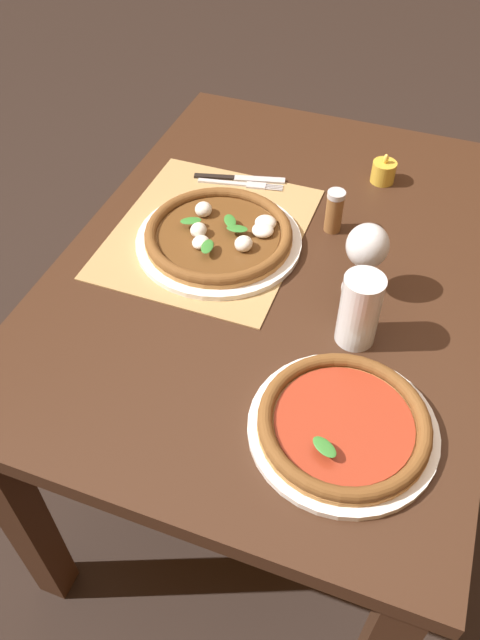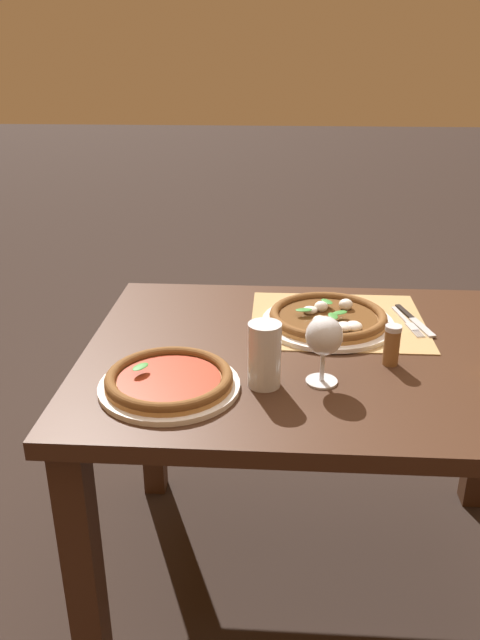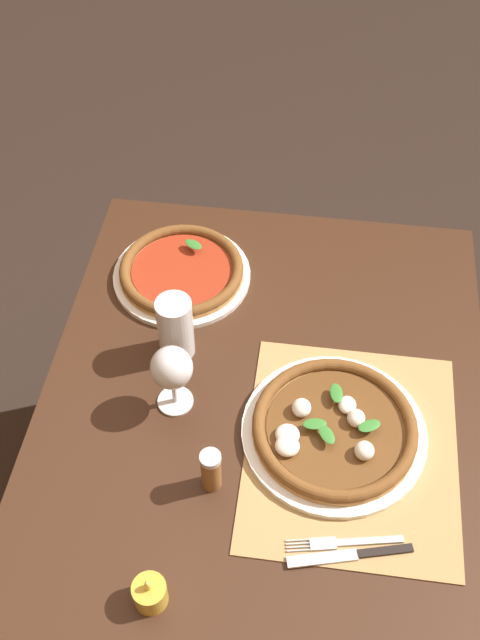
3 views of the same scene
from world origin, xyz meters
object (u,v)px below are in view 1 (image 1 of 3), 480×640
at_px(pepper_shaker, 334,211).
at_px(knife, 240,178).
at_px(fork, 241,184).
at_px(votive_candle, 383,172).
at_px(wine_glass, 367,249).
at_px(pizza_far, 344,425).
at_px(pint_glass, 359,311).
at_px(pizza_near, 219,236).

bearing_deg(pepper_shaker, knife, -112.35).
relative_size(fork, pepper_shaker, 2.06).
bearing_deg(votive_candle, fork, -66.14).
distance_m(wine_glass, pepper_shaker, 0.20).
bearing_deg(votive_candle, pizza_far, 6.46).
distance_m(pint_glass, fork, 0.52).
distance_m(fork, votive_candle, 0.33).
bearing_deg(wine_glass, pizza_near, -96.22).
bearing_deg(pepper_shaker, fork, -108.91).
bearing_deg(knife, pint_glass, 43.10).
distance_m(knife, pepper_shaker, 0.27).
xyz_separation_m(pint_glass, votive_candle, (-0.51, -0.05, -0.05)).
relative_size(votive_candle, pepper_shaker, 0.74).
relative_size(pint_glass, pepper_shaker, 1.49).
height_order(pizza_near, fork, pizza_near).
bearing_deg(pizza_near, pizza_far, 44.43).
xyz_separation_m(pizza_far, pepper_shaker, (-0.49, -0.15, 0.03)).
height_order(knife, pepper_shaker, pepper_shaker).
xyz_separation_m(pizza_far, pint_glass, (-0.20, -0.03, 0.05)).
distance_m(wine_glass, votive_candle, 0.39).
height_order(pizza_far, fork, pizza_far).
bearing_deg(wine_glass, knife, -127.46).
bearing_deg(knife, pepper_shaker, 67.65).
distance_m(pizza_near, wine_glass, 0.32).
distance_m(pizza_near, votive_candle, 0.44).
height_order(pizza_near, votive_candle, votive_candle).
distance_m(knife, votive_candle, 0.34).
height_order(pint_glass, knife, pint_glass).
bearing_deg(fork, pepper_shaker, 71.09).
relative_size(wine_glass, pint_glass, 1.07).
relative_size(pizza_near, pint_glass, 2.40).
bearing_deg(pizza_far, pizza_near, -135.57).
bearing_deg(pizza_near, votive_candle, 141.65).
bearing_deg(pint_glass, pizza_far, 7.95).
relative_size(pizza_near, pizza_far, 1.14).
height_order(pint_glass, fork, pint_glass).
height_order(fork, votive_candle, votive_candle).
relative_size(pint_glass, knife, 0.68).
xyz_separation_m(wine_glass, fork, (-0.25, -0.34, -0.10)).
xyz_separation_m(knife, pepper_shaker, (0.10, 0.25, 0.04)).
bearing_deg(pizza_near, pepper_shaker, 121.81).
height_order(pizza_near, pizza_far, pizza_near).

